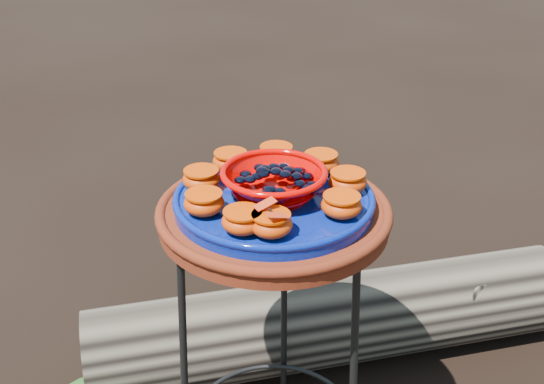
# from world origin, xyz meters

# --- Properties ---
(plant_stand) EXTENTS (0.44, 0.44, 0.70)m
(plant_stand) POSITION_xyz_m (0.00, 0.00, 0.35)
(plant_stand) COLOR black
(plant_stand) RESTS_ON ground
(terracotta_saucer) EXTENTS (0.46, 0.46, 0.04)m
(terracotta_saucer) POSITION_xyz_m (0.00, 0.00, 0.72)
(terracotta_saucer) COLOR #46200D
(terracotta_saucer) RESTS_ON plant_stand
(cobalt_plate) EXTENTS (0.39, 0.39, 0.03)m
(cobalt_plate) POSITION_xyz_m (0.00, 0.00, 0.75)
(cobalt_plate) COLOR #000161
(cobalt_plate) RESTS_ON terracotta_saucer
(red_bowl) EXTENTS (0.20, 0.20, 0.05)m
(red_bowl) POSITION_xyz_m (0.00, 0.00, 0.79)
(red_bowl) COLOR #CC0200
(red_bowl) RESTS_ON cobalt_plate
(glass_gems) EXTENTS (0.15, 0.15, 0.03)m
(glass_gems) POSITION_xyz_m (0.00, 0.00, 0.83)
(glass_gems) COLOR black
(glass_gems) RESTS_ON red_bowl
(orange_half_0) EXTENTS (0.08, 0.08, 0.04)m
(orange_half_0) POSITION_xyz_m (0.01, -0.15, 0.78)
(orange_half_0) COLOR red
(orange_half_0) RESTS_ON cobalt_plate
(orange_half_1) EXTENTS (0.08, 0.08, 0.04)m
(orange_half_1) POSITION_xyz_m (0.13, -0.06, 0.78)
(orange_half_1) COLOR red
(orange_half_1) RESTS_ON cobalt_plate
(orange_half_2) EXTENTS (0.08, 0.08, 0.04)m
(orange_half_2) POSITION_xyz_m (0.14, 0.04, 0.78)
(orange_half_2) COLOR red
(orange_half_2) RESTS_ON cobalt_plate
(orange_half_3) EXTENTS (0.08, 0.08, 0.04)m
(orange_half_3) POSITION_xyz_m (0.08, 0.12, 0.78)
(orange_half_3) COLOR red
(orange_half_3) RESTS_ON cobalt_plate
(orange_half_4) EXTENTS (0.08, 0.08, 0.04)m
(orange_half_4) POSITION_xyz_m (-0.01, 0.15, 0.78)
(orange_half_4) COLOR red
(orange_half_4) RESTS_ON cobalt_plate
(orange_half_5) EXTENTS (0.08, 0.08, 0.04)m
(orange_half_5) POSITION_xyz_m (-0.10, 0.10, 0.78)
(orange_half_5) COLOR red
(orange_half_5) RESTS_ON cobalt_plate
(orange_half_6) EXTENTS (0.08, 0.08, 0.04)m
(orange_half_6) POSITION_xyz_m (-0.15, 0.01, 0.78)
(orange_half_6) COLOR red
(orange_half_6) RESTS_ON cobalt_plate
(orange_half_7) EXTENTS (0.08, 0.08, 0.04)m
(orange_half_7) POSITION_xyz_m (-0.12, -0.09, 0.78)
(orange_half_7) COLOR red
(orange_half_7) RESTS_ON cobalt_plate
(orange_half_8) EXTENTS (0.08, 0.08, 0.04)m
(orange_half_8) POSITION_xyz_m (-0.04, -0.14, 0.78)
(orange_half_8) COLOR red
(orange_half_8) RESTS_ON cobalt_plate
(butterfly) EXTENTS (0.10, 0.09, 0.01)m
(butterfly) POSITION_xyz_m (0.01, -0.15, 0.81)
(butterfly) COLOR red
(butterfly) RESTS_ON orange_half_0
(driftwood_log) EXTENTS (1.45, 0.86, 0.26)m
(driftwood_log) POSITION_xyz_m (0.12, 0.43, 0.13)
(driftwood_log) COLOR black
(driftwood_log) RESTS_ON ground
(foliage_back) EXTENTS (0.28, 0.28, 0.14)m
(foliage_back) POSITION_xyz_m (-0.08, 0.57, 0.07)
(foliage_back) COLOR #19461A
(foliage_back) RESTS_ON ground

